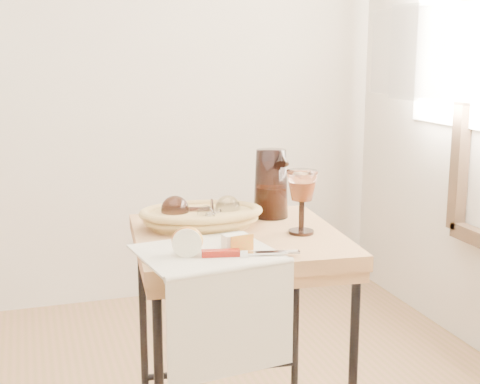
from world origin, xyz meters
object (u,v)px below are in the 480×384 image
object	(u,v)px
tea_towel	(207,253)
goblet_lying_a	(191,209)
side_table	(238,353)
bread_basket	(201,218)
table_knife	(247,252)
wine_goblet	(302,202)
goblet_lying_b	(219,211)
apple_half	(187,241)
pitcher	(271,184)

from	to	relation	value
tea_towel	goblet_lying_a	bearing A→B (deg)	76.41
side_table	bread_basket	distance (m)	0.40
side_table	goblet_lying_a	bearing A→B (deg)	136.26
side_table	table_knife	distance (m)	0.44
goblet_lying_a	table_knife	bearing A→B (deg)	110.10
wine_goblet	bread_basket	bearing A→B (deg)	149.19
bread_basket	table_knife	bearing A→B (deg)	-78.34
bread_basket	goblet_lying_a	world-z (taller)	goblet_lying_a
goblet_lying_a	wine_goblet	bearing A→B (deg)	159.22
goblet_lying_b	wine_goblet	world-z (taller)	wine_goblet
side_table	goblet_lying_b	xyz separation A→B (m)	(-0.03, 0.07, 0.41)
apple_half	goblet_lying_b	bearing A→B (deg)	74.86
side_table	pitcher	size ratio (longest dim) A/B	2.92
table_knife	apple_half	bearing A→B (deg)	171.91
pitcher	apple_half	world-z (taller)	pitcher
side_table	table_knife	size ratio (longest dim) A/B	3.03
goblet_lying_a	table_knife	size ratio (longest dim) A/B	0.55
side_table	table_knife	bearing A→B (deg)	-102.05
side_table	bread_basket	bearing A→B (deg)	131.93
goblet_lying_a	pitcher	bearing A→B (deg)	-161.00
tea_towel	apple_half	distance (m)	0.07
goblet_lying_a	goblet_lying_b	size ratio (longest dim) A/B	1.09
wine_goblet	table_knife	world-z (taller)	wine_goblet
tea_towel	bread_basket	size ratio (longest dim) A/B	1.04
pitcher	wine_goblet	size ratio (longest dim) A/B	1.37
bread_basket	goblet_lying_b	size ratio (longest dim) A/B	2.61
goblet_lying_b	bread_basket	bearing A→B (deg)	119.66
goblet_lying_b	pitcher	size ratio (longest dim) A/B	0.49
goblet_lying_a	table_knife	distance (m)	0.33
goblet_lying_b	tea_towel	bearing A→B (deg)	-151.23
pitcher	table_knife	distance (m)	0.43
goblet_lying_a	apple_half	xyz separation A→B (m)	(-0.08, -0.28, -0.01)
table_knife	tea_towel	bearing A→B (deg)	156.77
side_table	goblet_lying_b	distance (m)	0.41
goblet_lying_a	pitcher	world-z (taller)	pitcher
goblet_lying_b	table_knife	bearing A→B (deg)	-131.05
bread_basket	goblet_lying_b	xyz separation A→B (m)	(0.05, -0.02, 0.02)
tea_towel	table_knife	world-z (taller)	table_knife
goblet_lying_a	bread_basket	bearing A→B (deg)	163.05
table_knife	goblet_lying_b	bearing A→B (deg)	99.03
goblet_lying_b	pitcher	distance (m)	0.21
tea_towel	goblet_lying_b	xyz separation A→B (m)	(0.10, 0.23, 0.05)
goblet_lying_a	pitcher	distance (m)	0.27
tea_towel	goblet_lying_b	world-z (taller)	goblet_lying_b
side_table	wine_goblet	distance (m)	0.48
table_knife	goblet_lying_a	bearing A→B (deg)	112.02
pitcher	wine_goblet	bearing A→B (deg)	-70.53
tea_towel	bread_basket	distance (m)	0.26
bread_basket	goblet_lying_a	xyz separation A→B (m)	(-0.03, 0.01, 0.03)
pitcher	tea_towel	bearing A→B (deg)	-117.29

